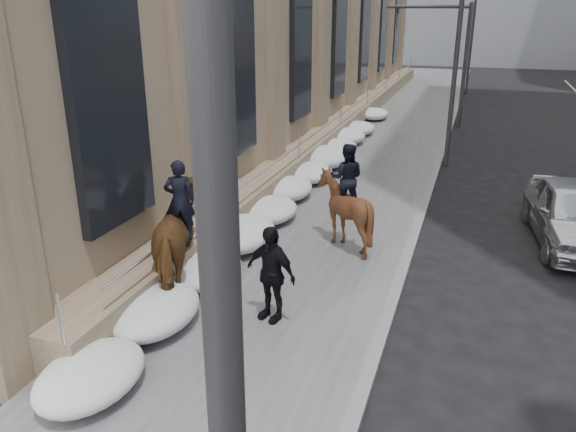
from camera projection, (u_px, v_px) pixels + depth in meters
The scene contains 12 objects.
ground at pixel (227, 346), 10.23m from camera, with size 140.00×140.00×0.00m, color black.
sidewalk at pixel (349, 187), 19.08m from camera, with size 5.00×80.00×0.12m, color #4A4A4C.
curb at pixel (428, 194), 18.30m from camera, with size 0.24×80.00×0.12m, color slate.
streetlight_near at pixel (189, 302), 2.48m from camera, with size 1.71×0.24×8.00m.
streetlight_mid at pixel (453, 43), 20.23m from camera, with size 1.71×0.24×8.00m.
streetlight_far at pixel (470, 26), 37.97m from camera, with size 1.71×0.24×8.00m.
traffic_signal at pixel (448, 45), 27.73m from camera, with size 4.10×0.22×6.00m.
snow_bank at pixel (292, 187), 17.69m from camera, with size 1.70×18.10×0.76m.
mounted_horse_left at pixel (185, 238), 11.63m from camera, with size 2.19×2.95×2.79m.
mounted_horse_right at pixel (345, 205), 13.89m from camera, with size 1.76×1.92×2.61m.
pedestrian at pixel (271, 273), 10.61m from camera, with size 1.12×0.47×1.91m, color black.
car_silver at pixel (573, 213), 14.44m from camera, with size 1.92×4.76×1.62m, color #ADB1B5.
Camera 1 is at (3.86, -7.93, 5.81)m, focal length 35.00 mm.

